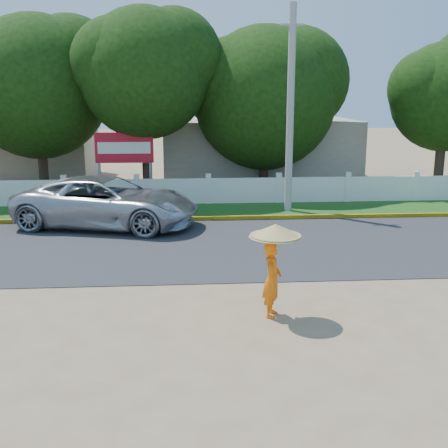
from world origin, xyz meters
name	(u,v)px	position (x,y,z in m)	size (l,w,h in m)	color
ground	(230,298)	(0.00, 0.00, 0.00)	(120.00, 120.00, 0.00)	#9E8460
road	(218,246)	(0.00, 4.50, 0.01)	(60.00, 7.00, 0.02)	#38383A
grass_verge	(210,211)	(0.00, 9.75, 0.01)	(60.00, 3.50, 0.03)	#2D601E
curb	(212,218)	(0.00, 8.05, 0.08)	(40.00, 0.18, 0.16)	yellow
fence	(208,191)	(0.00, 11.20, 0.55)	(40.00, 0.10, 1.10)	silver
building_near	(258,150)	(3.00, 18.00, 1.60)	(10.00, 6.00, 3.20)	#B7AD99
building_far	(18,153)	(-10.00, 19.00, 1.40)	(8.00, 5.00, 2.80)	#B7AD99
utility_pole	(290,111)	(3.11, 9.56, 3.94)	(0.28, 0.28, 7.88)	#9A9A97
vehicle	(107,202)	(-3.73, 7.35, 0.89)	(2.95, 6.39, 1.78)	#B0B4B9
monk_with_parasol	(274,257)	(0.82, -1.08, 1.31)	(1.11, 1.11, 2.01)	orange
billboard	(124,151)	(-3.57, 12.30, 2.14)	(2.50, 0.13, 2.95)	gray
tree_row	(212,89)	(0.33, 14.02, 4.78)	(32.48, 7.68, 8.26)	#473828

